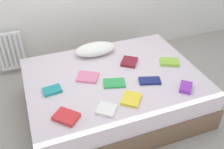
{
  "coord_description": "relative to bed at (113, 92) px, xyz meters",
  "views": [
    {
      "loc": [
        -0.84,
        -2.19,
        2.23
      ],
      "look_at": [
        0.0,
        0.05,
        0.48
      ],
      "focal_mm": 40.88,
      "sensor_mm": 36.0,
      "label": 1
    }
  ],
  "objects": [
    {
      "name": "textbook_navy",
      "position": [
        0.33,
        -0.25,
        0.27
      ],
      "size": [
        0.26,
        0.19,
        0.03
      ],
      "primitive_type": "cube",
      "rotation": [
        0.0,
        0.0,
        -0.3
      ],
      "color": "navy",
      "rests_on": "bed"
    },
    {
      "name": "textbook_purple",
      "position": [
        0.63,
        -0.5,
        0.28
      ],
      "size": [
        0.2,
        0.21,
        0.05
      ],
      "primitive_type": "cube",
      "rotation": [
        0.0,
        0.0,
        0.87
      ],
      "color": "purple",
      "rests_on": "bed"
    },
    {
      "name": "textbook_maroon",
      "position": [
        0.27,
        0.17,
        0.27
      ],
      "size": [
        0.26,
        0.27,
        0.04
      ],
      "primitive_type": "cube",
      "rotation": [
        0.0,
        0.0,
        0.95
      ],
      "color": "maroon",
      "rests_on": "bed"
    },
    {
      "name": "pillow",
      "position": [
        -0.05,
        0.52,
        0.32
      ],
      "size": [
        0.53,
        0.27,
        0.14
      ],
      "primitive_type": "ellipsoid",
      "color": "white",
      "rests_on": "bed"
    },
    {
      "name": "ground_plane",
      "position": [
        0.0,
        0.0,
        -0.25
      ],
      "size": [
        8.0,
        8.0,
        0.0
      ],
      "primitive_type": "plane",
      "color": "#9E998E"
    },
    {
      "name": "radiator",
      "position": [
        -1.09,
        1.2,
        0.13
      ],
      "size": [
        0.36,
        0.04,
        0.57
      ],
      "color": "white",
      "rests_on": "ground"
    },
    {
      "name": "textbook_yellow",
      "position": [
        0.02,
        -0.46,
        0.27
      ],
      "size": [
        0.27,
        0.27,
        0.03
      ],
      "primitive_type": "cube",
      "rotation": [
        0.0,
        0.0,
        0.89
      ],
      "color": "yellow",
      "rests_on": "bed"
    },
    {
      "name": "bed",
      "position": [
        0.0,
        0.0,
        0.0
      ],
      "size": [
        2.0,
        1.5,
        0.5
      ],
      "color": "brown",
      "rests_on": "ground"
    },
    {
      "name": "textbook_lime",
      "position": [
        0.72,
        -0.01,
        0.27
      ],
      "size": [
        0.27,
        0.23,
        0.04
      ],
      "primitive_type": "cube",
      "rotation": [
        0.0,
        0.0,
        -0.44
      ],
      "color": "#8CC638",
      "rests_on": "bed"
    },
    {
      "name": "textbook_teal",
      "position": [
        -0.7,
        -0.04,
        0.27
      ],
      "size": [
        0.2,
        0.15,
        0.03
      ],
      "primitive_type": "cube",
      "rotation": [
        0.0,
        0.0,
        0.1
      ],
      "color": "teal",
      "rests_on": "bed"
    },
    {
      "name": "textbook_green",
      "position": [
        -0.05,
        -0.15,
        0.26
      ],
      "size": [
        0.27,
        0.21,
        0.02
      ],
      "primitive_type": "cube",
      "rotation": [
        0.0,
        0.0,
        -0.28
      ],
      "color": "green",
      "rests_on": "bed"
    },
    {
      "name": "textbook_pink",
      "position": [
        -0.29,
        0.06,
        0.27
      ],
      "size": [
        0.29,
        0.28,
        0.03
      ],
      "primitive_type": "cube",
      "rotation": [
        0.0,
        0.0,
        -0.53
      ],
      "color": "pink",
      "rests_on": "bed"
    },
    {
      "name": "textbook_white",
      "position": [
        -0.27,
        -0.51,
        0.27
      ],
      "size": [
        0.25,
        0.24,
        0.03
      ],
      "primitive_type": "cube",
      "rotation": [
        0.0,
        0.0,
        -0.67
      ],
      "color": "white",
      "rests_on": "bed"
    },
    {
      "name": "textbook_red",
      "position": [
        -0.65,
        -0.47,
        0.27
      ],
      "size": [
        0.27,
        0.27,
        0.04
      ],
      "primitive_type": "cube",
      "rotation": [
        0.0,
        0.0,
        -0.79
      ],
      "color": "red",
      "rests_on": "bed"
    }
  ]
}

